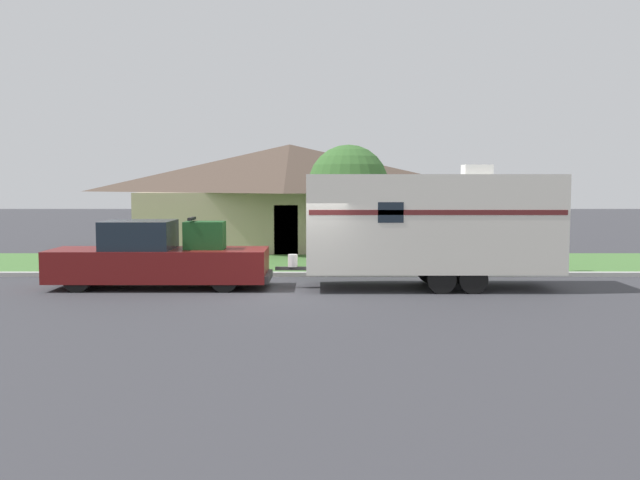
# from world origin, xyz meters

# --- Properties ---
(ground_plane) EXTENTS (120.00, 120.00, 0.00)m
(ground_plane) POSITION_xyz_m (0.00, 0.00, 0.00)
(ground_plane) COLOR #38383D
(curb_strip) EXTENTS (80.00, 0.30, 0.14)m
(curb_strip) POSITION_xyz_m (0.00, 3.75, 0.07)
(curb_strip) COLOR #ADADA8
(curb_strip) RESTS_ON ground_plane
(lawn_strip) EXTENTS (80.00, 7.00, 0.03)m
(lawn_strip) POSITION_xyz_m (0.00, 7.40, 0.01)
(lawn_strip) COLOR #477538
(lawn_strip) RESTS_ON ground_plane
(house_across_street) EXTENTS (13.93, 8.48, 4.81)m
(house_across_street) POSITION_xyz_m (-0.93, 14.31, 2.50)
(house_across_street) COLOR tan
(house_across_street) RESTS_ON ground_plane
(pickup_truck) EXTENTS (6.36, 1.91, 2.06)m
(pickup_truck) POSITION_xyz_m (-4.22, 1.24, 0.87)
(pickup_truck) COLOR black
(pickup_truck) RESTS_ON ground_plane
(travel_trailer) EXTENTS (8.11, 2.42, 3.57)m
(travel_trailer) POSITION_xyz_m (3.72, 1.24, 1.89)
(travel_trailer) COLOR black
(travel_trailer) RESTS_ON ground_plane
(mailbox) EXTENTS (0.48, 0.20, 1.39)m
(mailbox) POSITION_xyz_m (8.64, 4.84, 1.06)
(mailbox) COLOR brown
(mailbox) RESTS_ON ground_plane
(tree_in_yard) EXTENTS (2.80, 2.80, 4.37)m
(tree_in_yard) POSITION_xyz_m (1.48, 5.58, 2.95)
(tree_in_yard) COLOR brown
(tree_in_yard) RESTS_ON ground_plane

